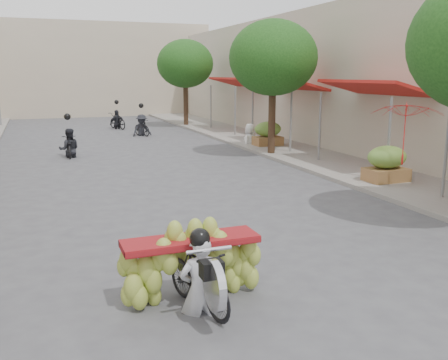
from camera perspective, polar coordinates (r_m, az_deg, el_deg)
sidewalk_right at (r=21.56m, az=8.08°, el=3.56°), size 4.00×60.00×0.12m
shophouse_row_right at (r=23.36m, az=20.53°, el=10.81°), size 9.77×40.00×6.00m
far_building at (r=41.83m, az=-16.50°, el=11.97°), size 20.00×6.00×7.00m
street_tree_mid at (r=19.71m, az=5.63°, el=13.69°), size 3.40×3.40×5.25m
street_tree_far at (r=30.94m, az=-4.46°, el=13.09°), size 3.40×3.40×5.25m
produce_crate_mid at (r=15.25m, az=18.11°, el=2.08°), size 1.20×0.88×1.16m
produce_crate_far at (r=21.99m, az=5.04°, el=5.51°), size 1.20×0.88×1.16m
banana_motorbike at (r=7.00m, az=-3.32°, el=-9.08°), size 2.20×1.79×1.98m
market_umbrella at (r=14.42m, az=20.29°, el=8.42°), size 1.96×1.96×1.73m
pedestrian at (r=22.68m, az=3.03°, el=6.45°), size 0.99×0.94×1.75m
bg_motorbike_a at (r=20.34m, az=-17.33°, el=4.70°), size 0.82×1.43×1.95m
bg_motorbike_b at (r=26.56m, az=-9.41°, el=6.88°), size 1.18×1.55×1.95m
bg_motorbike_c at (r=30.26m, az=-12.12°, el=7.21°), size 1.13×1.77×1.95m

